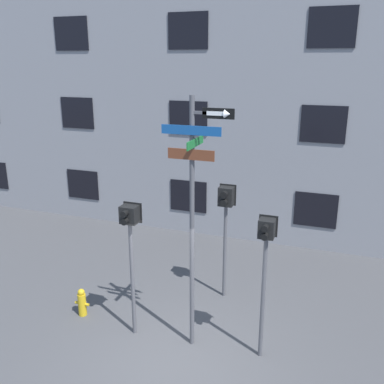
% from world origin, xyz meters
% --- Properties ---
extents(ground_plane, '(60.00, 60.00, 0.00)m').
position_xyz_m(ground_plane, '(0.00, 0.00, 0.00)').
color(ground_plane, '#424244').
extents(building_facade, '(24.00, 0.63, 12.60)m').
position_xyz_m(building_facade, '(0.00, 6.50, 6.30)').
color(building_facade, gray).
rests_on(building_facade, ground_plane).
extents(street_sign_pole, '(1.30, 0.82, 4.92)m').
position_xyz_m(street_sign_pole, '(0.15, 0.70, 2.95)').
color(street_sign_pole, '#4C4C51').
rests_on(street_sign_pole, ground_plane).
extents(pedestrian_signal_left, '(0.39, 0.40, 2.84)m').
position_xyz_m(pedestrian_signal_left, '(-1.15, 0.63, 2.21)').
color(pedestrian_signal_left, '#4C4C51').
rests_on(pedestrian_signal_left, ground_plane).
extents(pedestrian_signal_right, '(0.34, 0.40, 2.84)m').
position_xyz_m(pedestrian_signal_right, '(1.47, 0.81, 2.17)').
color(pedestrian_signal_right, '#4C4C51').
rests_on(pedestrian_signal_right, ground_plane).
extents(pedestrian_signal_across, '(0.39, 0.40, 2.78)m').
position_xyz_m(pedestrian_signal_across, '(0.20, 2.70, 2.20)').
color(pedestrian_signal_across, '#4C4C51').
rests_on(pedestrian_signal_across, ground_plane).
extents(fire_hydrant, '(0.34, 0.18, 0.65)m').
position_xyz_m(fire_hydrant, '(-2.55, 0.83, 0.31)').
color(fire_hydrant, gold).
rests_on(fire_hydrant, ground_plane).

